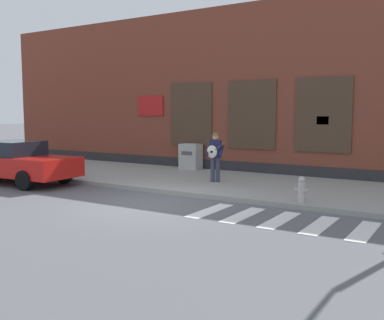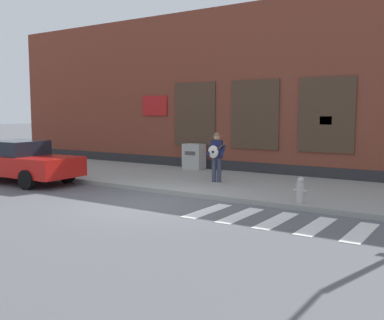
{
  "view_description": "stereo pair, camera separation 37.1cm",
  "coord_description": "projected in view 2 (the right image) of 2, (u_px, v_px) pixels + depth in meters",
  "views": [
    {
      "loc": [
        7.49,
        -9.74,
        2.56
      ],
      "look_at": [
        0.27,
        1.83,
        1.1
      ],
      "focal_mm": 42.0,
      "sensor_mm": 36.0,
      "label": 1
    },
    {
      "loc": [
        7.8,
        -9.54,
        2.56
      ],
      "look_at": [
        0.27,
        1.83,
        1.1
      ],
      "focal_mm": 42.0,
      "sensor_mm": 36.0,
      "label": 2
    }
  ],
  "objects": [
    {
      "name": "sidewalk",
      "position": [
        222.0,
        183.0,
        15.91
      ],
      "size": [
        28.0,
        5.25,
        0.15
      ],
      "color": "gray",
      "rests_on": "ground"
    },
    {
      "name": "building_backdrop",
      "position": [
        275.0,
        92.0,
        19.38
      ],
      "size": [
        28.0,
        4.06,
        6.86
      ],
      "color": "brown",
      "rests_on": "ground"
    },
    {
      "name": "crosswalk",
      "position": [
        296.0,
        223.0,
        10.35
      ],
      "size": [
        5.2,
        1.9,
        0.01
      ],
      "color": "silver",
      "rests_on": "ground"
    },
    {
      "name": "busker",
      "position": [
        216.0,
        154.0,
        15.45
      ],
      "size": [
        0.78,
        0.65,
        1.71
      ],
      "color": "#33384C",
      "rests_on": "sidewalk"
    },
    {
      "name": "fire_hydrant",
      "position": [
        300.0,
        190.0,
        11.95
      ],
      "size": [
        0.38,
        0.2,
        0.7
      ],
      "color": "#B2ADA8",
      "rests_on": "sidewalk"
    },
    {
      "name": "utility_box",
      "position": [
        194.0,
        156.0,
        19.07
      ],
      "size": [
        0.86,
        0.62,
        1.07
      ],
      "color": "#ADADA8",
      "rests_on": "sidewalk"
    },
    {
      "name": "red_car",
      "position": [
        21.0,
        162.0,
        16.28
      ],
      "size": [
        4.67,
        2.11,
        1.53
      ],
      "color": "red",
      "rests_on": "ground"
    },
    {
      "name": "ground_plane",
      "position": [
        147.0,
        205.0,
        12.47
      ],
      "size": [
        160.0,
        160.0,
        0.0
      ],
      "primitive_type": "plane",
      "color": "#56565B"
    }
  ]
}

